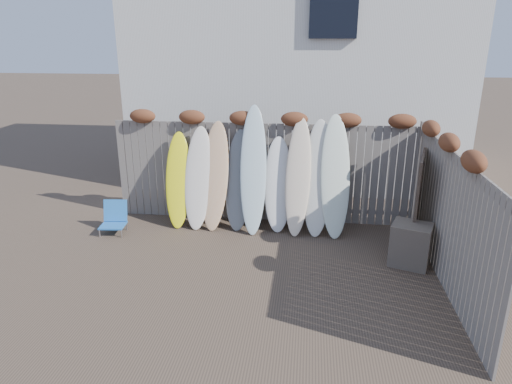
# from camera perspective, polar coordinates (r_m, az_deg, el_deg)

# --- Properties ---
(ground) EXTENTS (80.00, 80.00, 0.00)m
(ground) POSITION_cam_1_polar(r_m,az_deg,el_deg) (7.32, -1.12, -10.47)
(ground) COLOR #493A2D
(back_fence) EXTENTS (6.05, 0.28, 2.24)m
(back_fence) POSITION_cam_1_polar(r_m,az_deg,el_deg) (9.08, 1.26, 3.50)
(back_fence) COLOR slate
(back_fence) RESTS_ON ground
(right_fence) EXTENTS (0.28, 4.40, 2.24)m
(right_fence) POSITION_cam_1_polar(r_m,az_deg,el_deg) (7.32, 23.02, -2.20)
(right_fence) COLOR slate
(right_fence) RESTS_ON ground
(house) EXTENTS (8.50, 5.50, 6.33)m
(house) POSITION_cam_1_polar(r_m,az_deg,el_deg) (12.84, 5.24, 17.03)
(house) COLOR silver
(house) RESTS_ON ground
(beach_chair) EXTENTS (0.49, 0.52, 0.60)m
(beach_chair) POSITION_cam_1_polar(r_m,az_deg,el_deg) (9.20, -17.31, -3.12)
(beach_chair) COLOR #2466B5
(beach_chair) RESTS_ON ground
(wooden_crate) EXTENTS (0.75, 0.69, 0.71)m
(wooden_crate) POSITION_cam_1_polar(r_m,az_deg,el_deg) (7.94, 18.76, -6.24)
(wooden_crate) COLOR brown
(wooden_crate) RESTS_ON ground
(lattice_panel) EXTENTS (0.36, 1.12, 1.72)m
(lattice_panel) POSITION_cam_1_polar(r_m,az_deg,el_deg) (8.37, 19.55, -1.30)
(lattice_panel) COLOR brown
(lattice_panel) RESTS_ON ground
(surfboard_0) EXTENTS (0.53, 0.68, 1.84)m
(surfboard_0) POSITION_cam_1_polar(r_m,az_deg,el_deg) (9.08, -9.71, 1.48)
(surfboard_0) COLOR #FFF814
(surfboard_0) RESTS_ON ground
(surfboard_1) EXTENTS (0.59, 0.73, 1.95)m
(surfboard_1) POSITION_cam_1_polar(r_m,az_deg,el_deg) (8.95, -7.24, 1.73)
(surfboard_1) COLOR white
(surfboard_1) RESTS_ON ground
(surfboard_2) EXTENTS (0.60, 0.78, 2.06)m
(surfboard_2) POSITION_cam_1_polar(r_m,az_deg,el_deg) (8.87, -5.17, 2.00)
(surfboard_2) COLOR #FFC782
(surfboard_2) RESTS_ON ground
(surfboard_3) EXTENTS (0.58, 0.71, 1.91)m
(surfboard_3) POSITION_cam_1_polar(r_m,az_deg,el_deg) (8.84, -2.15, 1.50)
(surfboard_3) COLOR slate
(surfboard_3) RESTS_ON ground
(surfboard_4) EXTENTS (0.55, 0.86, 2.38)m
(surfboard_4) POSITION_cam_1_polar(r_m,az_deg,el_deg) (8.66, -0.34, 2.77)
(surfboard_4) COLOR silver
(surfboard_4) RESTS_ON ground
(surfboard_5) EXTENTS (0.58, 0.67, 1.78)m
(surfboard_5) POSITION_cam_1_polar(r_m,az_deg,el_deg) (8.78, 2.78, 0.94)
(surfboard_5) COLOR white
(surfboard_5) RESTS_ON ground
(surfboard_6) EXTENTS (0.53, 0.80, 2.16)m
(surfboard_6) POSITION_cam_1_polar(r_m,az_deg,el_deg) (8.62, 5.28, 1.88)
(surfboard_6) COLOR #FAE2C2
(surfboard_6) RESTS_ON ground
(surfboard_7) EXTENTS (0.58, 0.78, 2.14)m
(surfboard_7) POSITION_cam_1_polar(r_m,az_deg,el_deg) (8.65, 7.74, 1.73)
(surfboard_7) COLOR silver
(surfboard_7) RESTS_ON ground
(surfboard_8) EXTENTS (0.62, 0.83, 2.24)m
(surfboard_8) POSITION_cam_1_polar(r_m,az_deg,el_deg) (8.62, 9.88, 1.91)
(surfboard_8) COLOR silver
(surfboard_8) RESTS_ON ground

